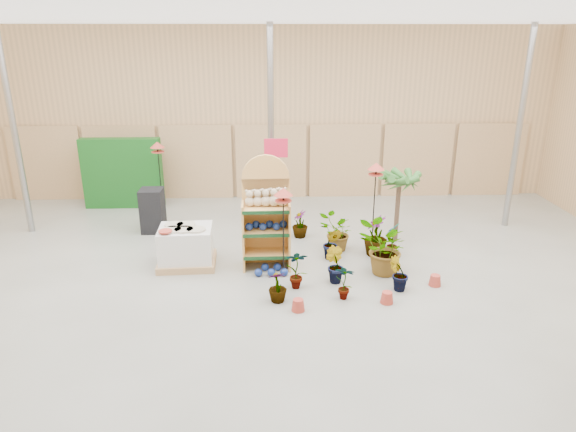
% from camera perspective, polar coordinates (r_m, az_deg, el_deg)
% --- Properties ---
extents(room, '(15.20, 12.10, 4.70)m').
position_cam_1_polar(room, '(8.81, -1.82, 6.15)').
color(room, slate).
rests_on(room, ground).
extents(display_shelf, '(0.91, 0.58, 2.16)m').
position_cam_1_polar(display_shelf, '(9.75, -2.44, -0.04)').
color(display_shelf, tan).
rests_on(display_shelf, ground).
extents(teddy_bears, '(0.80, 0.22, 0.35)m').
position_cam_1_polar(teddy_bears, '(9.54, -2.28, 1.92)').
color(teddy_bears, '#C1AA8B').
rests_on(teddy_bears, display_shelf).
extents(gazing_balls_shelf, '(0.79, 0.27, 0.15)m').
position_cam_1_polar(gazing_balls_shelf, '(9.69, -2.43, -1.05)').
color(gazing_balls_shelf, navy).
rests_on(gazing_balls_shelf, display_shelf).
extents(gazing_balls_floor, '(0.63, 0.39, 0.15)m').
position_cam_1_polar(gazing_balls_floor, '(9.68, -1.87, -6.04)').
color(gazing_balls_floor, navy).
rests_on(gazing_balls_floor, ground).
extents(pallet_stack, '(1.13, 0.96, 0.81)m').
position_cam_1_polar(pallet_stack, '(10.10, -11.25, -3.34)').
color(pallet_stack, '#A58055').
rests_on(pallet_stack, ground).
extents(charcoal_planters, '(0.50, 0.50, 1.00)m').
position_cam_1_polar(charcoal_planters, '(11.97, -14.81, 0.59)').
color(charcoal_planters, black).
rests_on(charcoal_planters, ground).
extents(trellis_stock, '(2.00, 0.30, 1.80)m').
position_cam_1_polar(trellis_stock, '(13.81, -17.89, 4.54)').
color(trellis_stock, '#114D15').
rests_on(trellis_stock, ground).
extents(offer_sign, '(0.50, 0.08, 2.20)m').
position_cam_1_polar(offer_sign, '(10.97, -1.33, 5.38)').
color(offer_sign, gray).
rests_on(offer_sign, ground).
extents(bird_table_front, '(0.34, 0.34, 1.68)m').
position_cam_1_polar(bird_table_front, '(9.14, -0.52, 2.39)').
color(bird_table_front, black).
rests_on(bird_table_front, ground).
extents(bird_table_right, '(0.34, 0.34, 1.85)m').
position_cam_1_polar(bird_table_right, '(10.40, 9.76, 5.14)').
color(bird_table_right, black).
rests_on(bird_table_right, ground).
extents(bird_table_back, '(0.34, 0.34, 1.88)m').
position_cam_1_polar(bird_table_back, '(12.52, -14.31, 7.39)').
color(bird_table_back, black).
rests_on(bird_table_back, ground).
extents(palm, '(0.70, 0.70, 1.66)m').
position_cam_1_polar(palm, '(11.00, 12.30, 4.10)').
color(palm, brown).
rests_on(palm, ground).
extents(potted_plant_0, '(0.39, 0.26, 0.73)m').
position_cam_1_polar(potted_plant_0, '(9.05, 0.98, -5.90)').
color(potted_plant_0, '#306527').
rests_on(potted_plant_0, ground).
extents(potted_plant_1, '(0.46, 0.47, 0.66)m').
position_cam_1_polar(potted_plant_1, '(9.31, 5.18, -5.45)').
color(potted_plant_1, '#306527').
rests_on(potted_plant_1, ground).
extents(potted_plant_2, '(1.04, 0.95, 1.01)m').
position_cam_1_polar(potted_plant_2, '(9.65, 10.55, -3.66)').
color(potted_plant_2, '#306527').
rests_on(potted_plant_2, ground).
extents(potted_plant_3, '(0.47, 0.47, 0.83)m').
position_cam_1_polar(potted_plant_3, '(10.51, 9.73, -2.18)').
color(potted_plant_3, '#306527').
rests_on(potted_plant_3, ground).
extents(potted_plant_4, '(0.41, 0.45, 0.71)m').
position_cam_1_polar(potted_plant_4, '(10.58, 11.53, -2.47)').
color(potted_plant_4, '#306527').
rests_on(potted_plant_4, ground).
extents(potted_plant_5, '(0.43, 0.38, 0.66)m').
position_cam_1_polar(potted_plant_5, '(10.24, 4.93, -3.06)').
color(potted_plant_5, '#306527').
rests_on(potted_plant_5, ground).
extents(potted_plant_6, '(0.89, 0.83, 0.78)m').
position_cam_1_polar(potted_plant_6, '(10.61, 5.45, -1.89)').
color(potted_plant_6, '#306527').
rests_on(potted_plant_6, ground).
extents(potted_plant_7, '(0.37, 0.37, 0.55)m').
position_cam_1_polar(potted_plant_7, '(8.65, -1.15, -7.82)').
color(potted_plant_7, '#306527').
rests_on(potted_plant_7, ground).
extents(potted_plant_8, '(0.39, 0.34, 0.63)m').
position_cam_1_polar(potted_plant_8, '(8.77, 6.32, -7.28)').
color(potted_plant_8, '#306527').
rests_on(potted_plant_8, ground).
extents(potted_plant_9, '(0.38, 0.33, 0.63)m').
position_cam_1_polar(potted_plant_9, '(9.18, 12.18, -6.33)').
color(potted_plant_9, '#306527').
rests_on(potted_plant_9, ground).
extents(potted_plant_11, '(0.38, 0.38, 0.62)m').
position_cam_1_polar(potted_plant_11, '(11.31, 1.34, -0.88)').
color(potted_plant_11, '#306527').
rests_on(potted_plant_11, ground).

